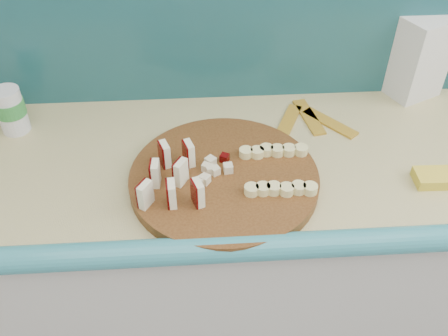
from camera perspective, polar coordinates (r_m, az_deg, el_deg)
kitchen_counter at (r=1.63m, az=7.19°, el=-10.70°), size 2.20×0.63×0.91m
backsplash at (r=1.41m, az=7.74°, el=17.08°), size 2.20×0.02×0.50m
cutting_board at (r=1.20m, az=0.00°, el=-1.22°), size 0.46×0.46×0.03m
apple_wedges at (r=1.14m, az=-6.00°, el=-0.89°), size 0.14×0.18×0.06m
apple_chunks at (r=1.18m, az=-1.39°, el=-0.38°), size 0.06×0.07×0.02m
banana_slices at (r=1.19m, az=6.00°, el=-0.12°), size 0.17×0.17×0.02m
flour_bag at (r=1.56m, az=21.57°, el=11.66°), size 0.17×0.15×0.24m
canister at (r=1.45m, az=-23.20°, el=6.15°), size 0.08×0.08×0.13m
sponge at (r=1.30m, az=22.84°, el=-1.05°), size 0.09×0.07×0.03m
banana_peel at (r=1.42m, az=9.68°, el=5.36°), size 0.24×0.19×0.01m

